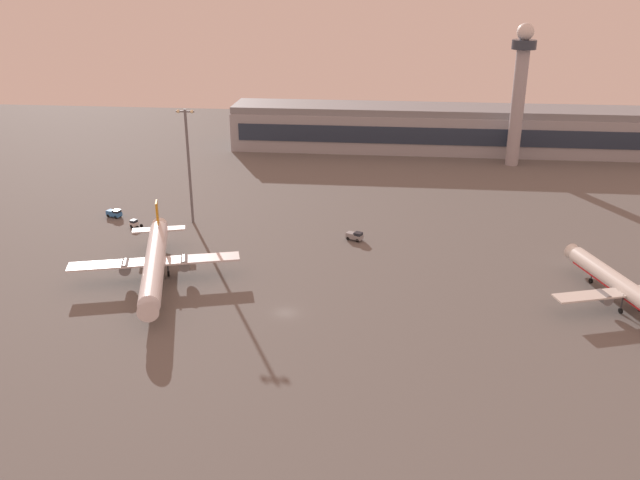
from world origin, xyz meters
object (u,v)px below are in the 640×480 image
object	(u,v)px
airplane_taxiway_distant	(155,262)
maintenance_van	(114,213)
pushback_tug	(134,223)
apron_light_central	(189,160)
airplane_terminal_side	(627,290)
cargo_loader	(355,236)
control_tower	(520,86)

from	to	relation	value
airplane_taxiway_distant	maintenance_van	world-z (taller)	airplane_taxiway_distant
airplane_taxiway_distant	pushback_tug	bearing A→B (deg)	-78.20
pushback_tug	apron_light_central	xyz separation A→B (m)	(14.32, 5.41, 16.11)
airplane_terminal_side	apron_light_central	distance (m)	108.82
airplane_taxiway_distant	cargo_loader	distance (m)	50.90
airplane_terminal_side	pushback_tug	xyz separation A→B (m)	(-114.79, 34.26, -2.88)
maintenance_van	apron_light_central	xyz separation A→B (m)	(22.63, -1.60, 16.00)
control_tower	pushback_tug	distance (m)	134.40
airplane_taxiway_distant	maintenance_van	xyz separation A→B (m)	(-25.16, 39.08, -3.39)
airplane_taxiway_distant	cargo_loader	xyz separation A→B (m)	(41.74, 28.92, -3.39)
control_tower	apron_light_central	distance (m)	117.45
airplane_taxiway_distant	apron_light_central	xyz separation A→B (m)	(-2.52, 37.48, 12.61)
airplane_terminal_side	pushback_tug	world-z (taller)	airplane_terminal_side
control_tower	apron_light_central	xyz separation A→B (m)	(-94.62, -68.86, -9.92)
maintenance_van	apron_light_central	size ratio (longest dim) A/B	0.15
cargo_loader	airplane_terminal_side	bearing A→B (deg)	85.71
control_tower	airplane_taxiway_distant	size ratio (longest dim) A/B	1.03
control_tower	apron_light_central	size ratio (longest dim) A/B	1.55
control_tower	maintenance_van	bearing A→B (deg)	-150.16
pushback_tug	maintenance_van	world-z (taller)	maintenance_van
control_tower	airplane_terminal_side	world-z (taller)	control_tower
airplane_terminal_side	maintenance_van	distance (m)	129.86
pushback_tug	airplane_terminal_side	bearing A→B (deg)	-85.27
airplane_taxiway_distant	apron_light_central	world-z (taller)	apron_light_central
control_tower	airplane_terminal_side	xyz separation A→B (m)	(5.84, -108.54, -23.15)
cargo_loader	apron_light_central	xyz separation A→B (m)	(-44.27, 8.56, 16.00)
maintenance_van	apron_light_central	world-z (taller)	apron_light_central
airplane_taxiway_distant	cargo_loader	bearing A→B (deg)	-161.20
pushback_tug	apron_light_central	bearing A→B (deg)	-47.94
airplane_terminal_side	airplane_taxiway_distant	distance (m)	97.97
airplane_terminal_side	pushback_tug	size ratio (longest dim) A/B	11.29
pushback_tug	control_tower	bearing A→B (deg)	-34.36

